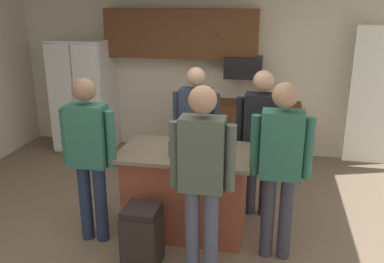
{
  "coord_description": "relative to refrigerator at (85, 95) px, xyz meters",
  "views": [
    {
      "loc": [
        1.11,
        -3.79,
        2.45
      ],
      "look_at": [
        0.23,
        0.44,
        1.05
      ],
      "focal_mm": 38.55,
      "sensor_mm": 36.0,
      "label": 1
    }
  ],
  "objects": [
    {
      "name": "back_wall",
      "position": [
        2.0,
        0.42,
        0.39
      ],
      "size": [
        6.4,
        0.1,
        2.6
      ],
      "primitive_type": "cube",
      "color": "beige",
      "rests_on": "ground"
    },
    {
      "name": "tumbler_amber",
      "position": [
        2.25,
        -2.45,
        0.08
      ],
      "size": [
        0.08,
        0.08,
        0.13
      ],
      "color": "black",
      "rests_on": "kitchen_island"
    },
    {
      "name": "mug_ceramic_white",
      "position": [
        2.45,
        -2.43,
        0.07
      ],
      "size": [
        0.13,
        0.09,
        0.09
      ],
      "color": "#4C6B99",
      "rests_on": "kitchen_island"
    },
    {
      "name": "cabinet_run_upper",
      "position": [
        1.6,
        0.22,
        1.01
      ],
      "size": [
        2.4,
        0.38,
        0.75
      ],
      "color": "brown"
    },
    {
      "name": "glass_short_whisky",
      "position": [
        2.12,
        -2.43,
        0.1
      ],
      "size": [
        0.06,
        0.06,
        0.15
      ],
      "color": "black",
      "rests_on": "kitchen_island"
    },
    {
      "name": "floor",
      "position": [
        2.0,
        -2.38,
        -0.91
      ],
      "size": [
        7.04,
        7.04,
        0.0
      ],
      "primitive_type": "plane",
      "color": "#7F6B56",
      "rests_on": "ground"
    },
    {
      "name": "kitchen_island",
      "position": [
        2.23,
        -2.25,
        -0.44
      ],
      "size": [
        1.38,
        0.83,
        0.93
      ],
      "color": "brown",
      "rests_on": "ground"
    },
    {
      "name": "trash_bin",
      "position": [
        1.96,
        -2.94,
        -0.61
      ],
      "size": [
        0.34,
        0.34,
        0.61
      ],
      "color": "black",
      "rests_on": "ground"
    },
    {
      "name": "mug_blue_stoneware",
      "position": [
        2.62,
        -2.47,
        0.07
      ],
      "size": [
        0.13,
        0.09,
        0.1
      ],
      "color": "#4C6B99",
      "rests_on": "kitchen_island"
    },
    {
      "name": "person_guest_left",
      "position": [
        1.32,
        -2.62,
        0.09
      ],
      "size": [
        0.57,
        0.23,
        1.74
      ],
      "rotation": [
        0.0,
        0.0,
        0.39
      ],
      "color": "#232D4C",
      "rests_on": "ground"
    },
    {
      "name": "person_guest_by_door",
      "position": [
        3.19,
        -2.54,
        0.11
      ],
      "size": [
        0.57,
        0.23,
        1.75
      ],
      "rotation": [
        0.0,
        0.0,
        2.84
      ],
      "color": "#383842",
      "rests_on": "ground"
    },
    {
      "name": "person_host_foreground",
      "position": [
        2.53,
        -2.98,
        0.13
      ],
      "size": [
        0.57,
        0.24,
        1.79
      ],
      "rotation": [
        0.0,
        0.0,
        1.96
      ],
      "color": "#4C5166",
      "rests_on": "ground"
    },
    {
      "name": "refrigerator",
      "position": [
        0.0,
        0.0,
        0.0
      ],
      "size": [
        0.91,
        0.76,
        1.83
      ],
      "color": "white",
      "rests_on": "ground"
    },
    {
      "name": "person_guest_right",
      "position": [
        2.97,
        -1.71,
        0.08
      ],
      "size": [
        0.57,
        0.23,
        1.71
      ],
      "rotation": [
        0.0,
        0.0,
        -2.51
      ],
      "color": "#383842",
      "rests_on": "ground"
    },
    {
      "name": "person_elder_center",
      "position": [
        2.18,
        -1.48,
        0.06
      ],
      "size": [
        0.57,
        0.22,
        1.69
      ],
      "rotation": [
        0.0,
        0.0,
        -1.51
      ],
      "color": "#383842",
      "rests_on": "ground"
    },
    {
      "name": "microwave_over_range",
      "position": [
        2.6,
        0.12,
        0.54
      ],
      "size": [
        0.56,
        0.4,
        0.32
      ],
      "primitive_type": "cube",
      "color": "black"
    },
    {
      "name": "cabinet_run_lower",
      "position": [
        2.6,
        0.1,
        -0.46
      ],
      "size": [
        1.8,
        0.63,
        0.9
      ],
      "color": "brown",
      "rests_on": "ground"
    },
    {
      "name": "glass_pilsner",
      "position": [
        2.35,
        -1.98,
        0.08
      ],
      "size": [
        0.08,
        0.08,
        0.13
      ],
      "color": "black",
      "rests_on": "kitchen_island"
    },
    {
      "name": "french_door_window_panel",
      "position": [
        4.6,
        0.02,
        0.19
      ],
      "size": [
        0.9,
        0.06,
        2.0
      ],
      "primitive_type": "cube",
      "color": "white",
      "rests_on": "ground"
    },
    {
      "name": "serving_tray",
      "position": [
        2.3,
        -2.22,
        0.04
      ],
      "size": [
        0.44,
        0.3,
        0.04
      ],
      "color": "#B7B7BC",
      "rests_on": "kitchen_island"
    }
  ]
}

